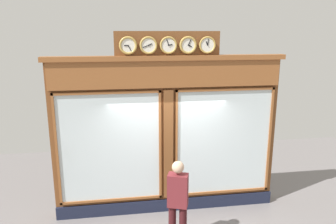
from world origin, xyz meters
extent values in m
cube|color=brown|center=(0.00, -0.15, 1.68)|extent=(4.83, 0.30, 3.35)
cube|color=#191E33|center=(0.00, 0.02, 0.14)|extent=(4.83, 0.08, 0.28)
cube|color=brown|center=(0.00, 0.04, 3.08)|extent=(4.73, 0.08, 0.55)
cube|color=brown|center=(0.00, 0.02, 3.40)|extent=(4.93, 0.20, 0.10)
cube|color=silver|center=(-1.23, 0.01, 1.55)|extent=(2.06, 0.02, 2.30)
cube|color=brown|center=(-1.23, 0.04, 2.73)|extent=(2.16, 0.04, 0.05)
cube|color=brown|center=(-1.23, 0.04, 0.37)|extent=(2.16, 0.04, 0.05)
cube|color=brown|center=(-2.29, 0.04, 1.55)|extent=(0.05, 0.04, 2.40)
cube|color=brown|center=(-0.18, 0.04, 1.55)|extent=(0.05, 0.04, 2.40)
cube|color=silver|center=(1.23, 0.01, 1.55)|extent=(2.06, 0.02, 2.30)
cube|color=brown|center=(1.23, 0.04, 2.73)|extent=(2.16, 0.04, 0.05)
cube|color=brown|center=(1.23, 0.04, 0.37)|extent=(2.16, 0.04, 0.05)
cube|color=brown|center=(2.29, 0.04, 1.55)|extent=(0.05, 0.04, 2.40)
cube|color=brown|center=(0.18, 0.04, 1.55)|extent=(0.05, 0.04, 2.40)
cube|color=brown|center=(0.00, 0.03, 1.55)|extent=(0.20, 0.10, 2.40)
cube|color=brown|center=(0.00, -0.02, 3.65)|extent=(2.13, 0.06, 0.54)
cylinder|color=white|center=(-0.79, 0.06, 3.65)|extent=(0.28, 0.02, 0.28)
torus|color=#B79347|center=(-0.79, 0.06, 3.65)|extent=(0.34, 0.04, 0.34)
cube|color=black|center=(-0.77, 0.07, 3.69)|extent=(0.05, 0.01, 0.08)
cube|color=black|center=(-0.80, 0.07, 3.71)|extent=(0.03, 0.01, 0.12)
sphere|color=black|center=(-0.79, 0.08, 3.65)|extent=(0.02, 0.02, 0.02)
cylinder|color=white|center=(-0.40, 0.06, 3.65)|extent=(0.28, 0.02, 0.28)
torus|color=#B79347|center=(-0.40, 0.06, 3.65)|extent=(0.35, 0.05, 0.35)
cube|color=black|center=(-0.43, 0.07, 3.64)|extent=(0.08, 0.01, 0.05)
cube|color=black|center=(-0.42, 0.07, 3.71)|extent=(0.06, 0.01, 0.11)
sphere|color=black|center=(-0.40, 0.08, 3.65)|extent=(0.02, 0.02, 0.02)
cylinder|color=white|center=(0.00, 0.06, 3.65)|extent=(0.28, 0.02, 0.28)
torus|color=#B79347|center=(0.00, 0.06, 3.65)|extent=(0.35, 0.04, 0.35)
cube|color=black|center=(-0.04, 0.07, 3.66)|extent=(0.08, 0.01, 0.03)
cube|color=black|center=(0.02, 0.07, 3.71)|extent=(0.05, 0.01, 0.12)
sphere|color=black|center=(0.00, 0.08, 3.65)|extent=(0.02, 0.02, 0.02)
cylinder|color=white|center=(0.40, 0.06, 3.65)|extent=(0.28, 0.02, 0.28)
torus|color=#B79347|center=(0.40, 0.06, 3.65)|extent=(0.35, 0.04, 0.35)
cube|color=black|center=(0.36, 0.07, 3.67)|extent=(0.08, 0.01, 0.05)
cube|color=black|center=(0.45, 0.07, 3.63)|extent=(0.12, 0.01, 0.05)
sphere|color=black|center=(0.40, 0.08, 3.65)|extent=(0.02, 0.02, 0.02)
cylinder|color=white|center=(0.79, 0.06, 3.65)|extent=(0.28, 0.02, 0.28)
torus|color=#B79347|center=(0.79, 0.06, 3.65)|extent=(0.35, 0.05, 0.35)
cube|color=black|center=(0.83, 0.07, 3.65)|extent=(0.08, 0.01, 0.02)
cube|color=black|center=(0.76, 0.07, 3.60)|extent=(0.07, 0.01, 0.11)
sphere|color=black|center=(0.79, 0.08, 3.65)|extent=(0.02, 0.02, 0.02)
cube|color=maroon|center=(0.01, 1.25, 1.13)|extent=(0.41, 0.33, 0.62)
sphere|color=tan|center=(0.01, 1.25, 1.58)|extent=(0.22, 0.22, 0.22)
camera|label=1|loc=(0.99, 6.47, 3.91)|focal=34.54mm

